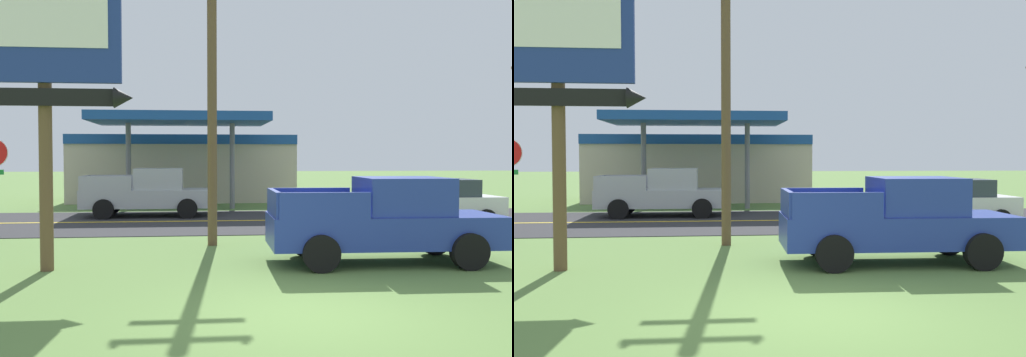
# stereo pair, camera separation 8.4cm
# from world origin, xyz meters

# --- Properties ---
(ground_plane) EXTENTS (180.00, 180.00, 0.00)m
(ground_plane) POSITION_xyz_m (0.00, 0.00, 0.00)
(ground_plane) COLOR #5B7F3D
(road_asphalt) EXTENTS (140.00, 8.00, 0.02)m
(road_asphalt) POSITION_xyz_m (0.00, 13.00, 0.01)
(road_asphalt) COLOR #2B2B2D
(road_asphalt) RESTS_ON ground
(road_centre_line) EXTENTS (126.00, 0.20, 0.01)m
(road_centre_line) POSITION_xyz_m (0.00, 13.00, 0.02)
(road_centre_line) COLOR gold
(road_centre_line) RESTS_ON road_asphalt
(motel_sign) EXTENTS (3.47, 0.54, 6.37)m
(motel_sign) POSITION_xyz_m (-4.82, 3.81, 4.40)
(motel_sign) COLOR brown
(motel_sign) RESTS_ON ground
(utility_pole) EXTENTS (1.88, 0.26, 8.16)m
(utility_pole) POSITION_xyz_m (-1.29, 7.16, 4.37)
(utility_pole) COLOR brown
(utility_pole) RESTS_ON ground
(gas_station) EXTENTS (12.00, 11.50, 4.40)m
(gas_station) POSITION_xyz_m (-2.49, 24.03, 1.94)
(gas_station) COLOR beige
(gas_station) RESTS_ON ground
(pickup_blue_parked_on_lawn) EXTENTS (5.24, 2.31, 1.96)m
(pickup_blue_parked_on_lawn) POSITION_xyz_m (2.59, 4.13, 0.96)
(pickup_blue_parked_on_lawn) COLOR #233893
(pickup_blue_parked_on_lawn) RESTS_ON ground
(pickup_silver_on_road) EXTENTS (5.20, 2.24, 1.96)m
(pickup_silver_on_road) POSITION_xyz_m (-3.66, 15.00, 0.96)
(pickup_silver_on_road) COLOR #A8AAAF
(pickup_silver_on_road) RESTS_ON ground
(car_white_mid_lane) EXTENTS (4.20, 2.00, 1.64)m
(car_white_mid_lane) POSITION_xyz_m (6.88, 11.00, 0.83)
(car_white_mid_lane) COLOR silver
(car_white_mid_lane) RESTS_ON ground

